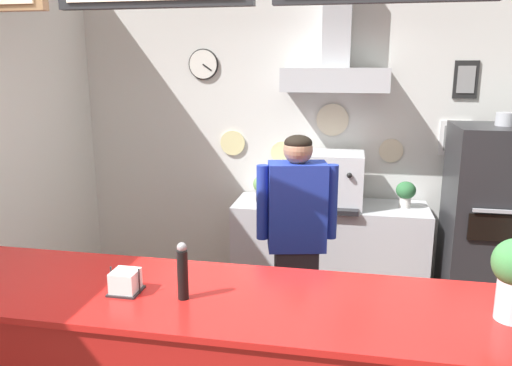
# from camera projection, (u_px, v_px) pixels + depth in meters

# --- Properties ---
(back_wall_assembly) EXTENTS (4.46, 2.56, 3.04)m
(back_wall_assembly) POSITION_uv_depth(u_px,v_px,m) (309.00, 121.00, 4.52)
(back_wall_assembly) COLOR gray
(back_wall_assembly) RESTS_ON ground_plane
(back_prep_counter) EXTENTS (1.68, 0.56, 0.93)m
(back_prep_counter) POSITION_uv_depth(u_px,v_px,m) (328.00, 255.00, 4.52)
(back_prep_counter) COLOR #B7BABF
(back_prep_counter) RESTS_ON ground_plane
(pizza_oven) EXTENTS (0.71, 0.70, 1.77)m
(pizza_oven) POSITION_uv_depth(u_px,v_px,m) (493.00, 231.00, 3.98)
(pizza_oven) COLOR #232326
(pizza_oven) RESTS_ON ground_plane
(shop_worker) EXTENTS (0.53, 0.30, 1.68)m
(shop_worker) POSITION_uv_depth(u_px,v_px,m) (296.00, 247.00, 3.41)
(shop_worker) COLOR #232328
(shop_worker) RESTS_ON ground_plane
(espresso_machine) EXTENTS (0.58, 0.53, 0.46)m
(espresso_machine) POSITION_uv_depth(u_px,v_px,m) (329.00, 180.00, 4.34)
(espresso_machine) COLOR silver
(espresso_machine) RESTS_ON back_prep_counter
(potted_thyme) EXTENTS (0.17, 0.17, 0.23)m
(potted_thyme) POSITION_uv_depth(u_px,v_px,m) (406.00, 192.00, 4.28)
(potted_thyme) COLOR beige
(potted_thyme) RESTS_ON back_prep_counter
(potted_basil) EXTENTS (0.18, 0.18, 0.24)m
(potted_basil) POSITION_uv_depth(u_px,v_px,m) (263.00, 187.00, 4.48)
(potted_basil) COLOR #4C4C51
(potted_basil) RESTS_ON back_prep_counter
(napkin_holder) EXTENTS (0.15, 0.14, 0.12)m
(napkin_holder) POSITION_uv_depth(u_px,v_px,m) (125.00, 282.00, 2.33)
(napkin_holder) COLOR #262628
(napkin_holder) RESTS_ON service_counter
(pepper_grinder) EXTENTS (0.05, 0.05, 0.27)m
(pepper_grinder) POSITION_uv_depth(u_px,v_px,m) (183.00, 271.00, 2.25)
(pepper_grinder) COLOR black
(pepper_grinder) RESTS_ON service_counter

